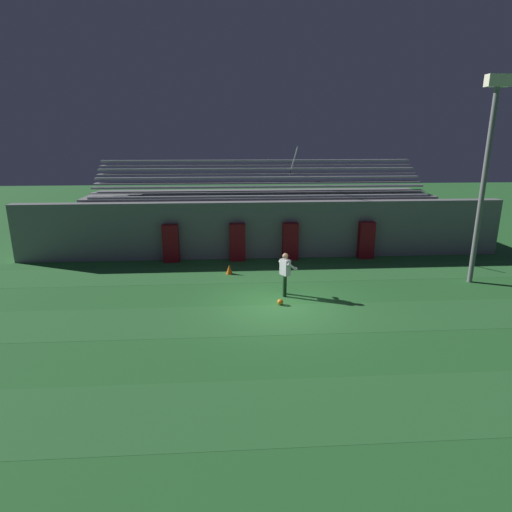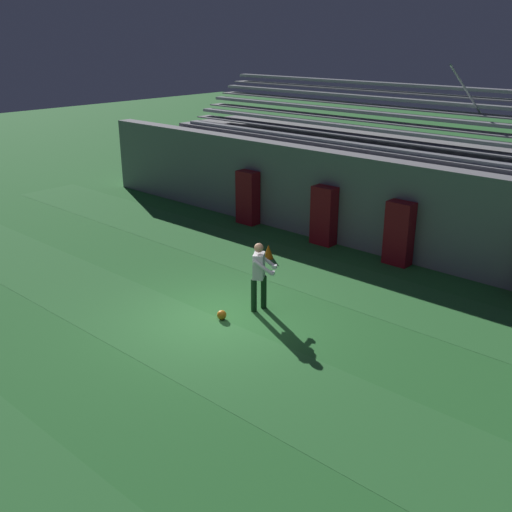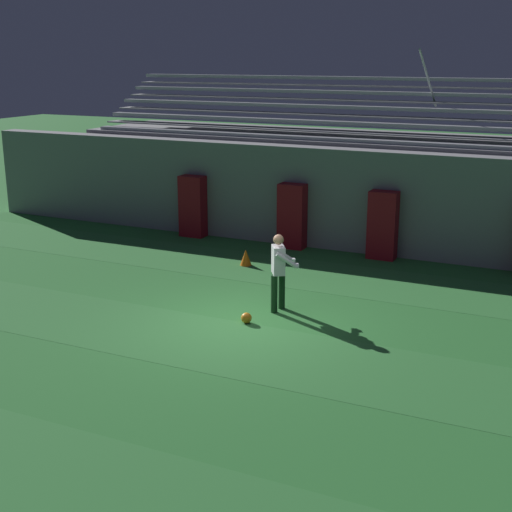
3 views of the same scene
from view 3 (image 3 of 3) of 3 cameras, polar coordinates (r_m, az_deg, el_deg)
The scene contains 12 objects.
ground_plane at distance 14.50m, azimuth -1.33°, elevation -5.46°, with size 80.00×80.00×0.00m, color #2D7533.
turf_stripe_near at distance 10.05m, azimuth -17.36°, elevation -16.51°, with size 28.00×2.44×0.01m, color #337A38.
turf_stripe_mid at distance 13.58m, azimuth -3.43°, elevation -6.98°, with size 28.00×2.44×0.01m, color #337A38.
turf_stripe_far at distance 17.77m, azimuth 4.08°, elevation -1.44°, with size 28.00×2.44×0.01m, color #337A38.
back_wall at distance 19.92m, azimuth 6.99°, elevation 4.52°, with size 24.00×0.60×2.80m, color gray.
padding_pillar_gate_left at distance 19.95m, azimuth 2.91°, elevation 3.20°, with size 0.75×0.44×1.82m, color maroon.
padding_pillar_gate_right at distance 19.15m, azimuth 10.10°, elevation 2.44°, with size 0.75×0.44×1.82m, color maroon.
padding_pillar_far_left at distance 21.33m, azimuth -5.08°, elevation 3.98°, with size 0.75×0.44×1.82m, color maroon.
bleacher_stand at distance 22.11m, azimuth 8.91°, elevation 5.84°, with size 18.00×4.05×5.43m.
goalkeeper at distance 14.95m, azimuth 1.85°, elevation -0.92°, with size 0.71×0.74×1.67m.
soccer_ball at distance 14.50m, azimuth -0.78°, elevation -4.98°, with size 0.22×0.22×0.22m, color orange.
traffic_cone at distance 18.40m, azimuth -0.82°, elevation -0.12°, with size 0.30×0.30×0.42m, color orange.
Camera 3 is at (6.02, -12.10, 5.25)m, focal length 50.00 mm.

